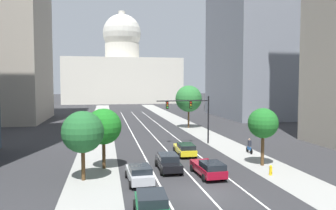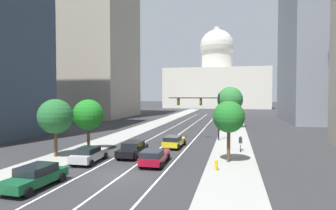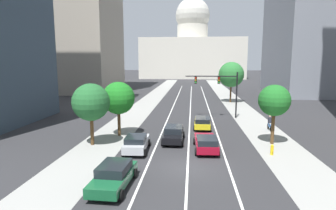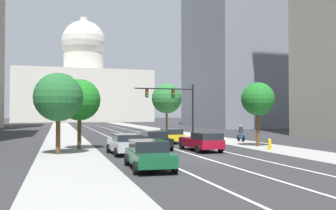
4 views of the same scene
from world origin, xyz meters
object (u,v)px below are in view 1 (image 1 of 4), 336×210
(car_crimson, at_px, (209,168))
(traffic_signal_mast, at_px, (192,110))
(street_tree_near_right, at_px, (189,99))
(car_silver, at_px, (140,173))
(capitol_building, at_px, (122,72))
(street_tree_near_left, at_px, (103,127))
(car_black, at_px, (168,162))
(street_tree_far_right, at_px, (263,123))
(cyclist, at_px, (249,146))
(car_green, at_px, (152,206))
(car_yellow, at_px, (185,149))
(fire_hydrant, at_px, (271,170))
(street_tree_mid_left, at_px, (83,132))

(car_crimson, xyz_separation_m, traffic_signal_mast, (2.57, 14.99, 3.73))
(street_tree_near_right, bearing_deg, traffic_signal_mast, -102.77)
(car_silver, xyz_separation_m, car_crimson, (6.03, 0.63, -0.01))
(capitol_building, relative_size, street_tree_near_left, 8.37)
(car_black, height_order, car_crimson, car_black)
(capitol_building, relative_size, traffic_signal_mast, 6.71)
(car_silver, xyz_separation_m, street_tree_far_right, (12.39, 3.32, 3.38))
(car_silver, relative_size, cyclist, 2.60)
(capitol_building, bearing_deg, car_black, -90.77)
(car_crimson, bearing_deg, car_green, 139.94)
(car_yellow, relative_size, fire_hydrant, 5.26)
(car_yellow, bearing_deg, car_black, 154.09)
(street_tree_near_left, bearing_deg, cyclist, 12.64)
(car_yellow, bearing_deg, street_tree_far_right, -130.02)
(traffic_signal_mast, bearing_deg, street_tree_mid_left, -133.03)
(traffic_signal_mast, bearing_deg, car_crimson, -99.72)
(cyclist, bearing_deg, car_black, 117.69)
(car_yellow, height_order, street_tree_far_right, street_tree_far_right)
(capitol_building, xyz_separation_m, car_yellow, (1.50, -106.02, -12.04))
(traffic_signal_mast, bearing_deg, car_silver, -118.81)
(car_silver, bearing_deg, car_crimson, -86.31)
(car_green, xyz_separation_m, car_yellow, (6.01, 16.16, -0.02))
(car_black, bearing_deg, street_tree_near_right, -17.55)
(car_crimson, bearing_deg, street_tree_mid_left, 82.64)
(street_tree_near_left, bearing_deg, car_silver, -60.77)
(car_silver, xyz_separation_m, car_black, (3.01, 3.34, 0.01))
(capitol_building, xyz_separation_m, street_tree_near_left, (-7.36, -109.96, -8.82))
(car_silver, height_order, traffic_signal_mast, traffic_signal_mast)
(capitol_building, height_order, car_silver, capitol_building)
(capitol_building, distance_m, car_yellow, 106.72)
(fire_hydrant, height_order, street_tree_near_right, street_tree_near_right)
(car_crimson, height_order, cyclist, cyclist)
(capitol_building, relative_size, fire_hydrant, 52.32)
(street_tree_near_right, bearing_deg, street_tree_mid_left, -119.38)
(car_silver, height_order, car_black, car_black)
(street_tree_mid_left, bearing_deg, car_yellow, 35.31)
(car_crimson, bearing_deg, car_silver, 93.81)
(street_tree_near_right, bearing_deg, street_tree_near_left, -119.92)
(street_tree_mid_left, distance_m, street_tree_near_left, 3.88)
(car_yellow, height_order, street_tree_near_right, street_tree_near_right)
(car_green, relative_size, street_tree_mid_left, 0.83)
(street_tree_far_right, bearing_deg, car_yellow, 138.12)
(car_crimson, distance_m, cyclist, 11.11)
(car_green, height_order, cyclist, cyclist)
(car_black, bearing_deg, street_tree_far_right, -89.56)
(car_crimson, distance_m, car_green, 9.82)
(car_silver, xyz_separation_m, cyclist, (13.57, 8.78, 0.08))
(car_green, distance_m, fire_hydrant, 13.50)
(cyclist, relative_size, street_tree_near_left, 0.30)
(street_tree_near_left, bearing_deg, street_tree_far_right, -6.68)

